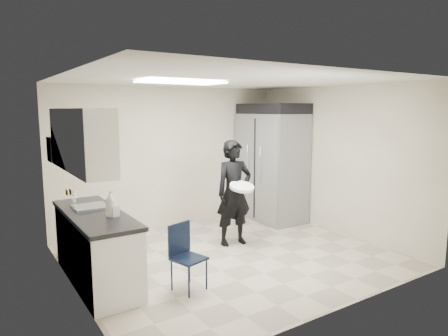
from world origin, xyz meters
TOP-DOWN VIEW (x-y plane):
  - floor at (0.00, 0.00)m, footprint 4.50×4.50m
  - ceiling at (0.00, 0.00)m, footprint 4.50×4.50m
  - back_wall at (0.00, 2.00)m, footprint 4.50×0.00m
  - left_wall at (-2.25, 0.00)m, footprint 0.00×4.00m
  - right_wall at (2.25, 0.00)m, footprint 0.00×4.00m
  - ceiling_panel at (-0.60, 0.40)m, footprint 1.20×0.60m
  - lower_counter at (-1.95, 0.20)m, footprint 0.60×1.90m
  - countertop at (-1.95, 0.20)m, footprint 0.64×1.95m
  - sink at (-1.93, 0.45)m, footprint 0.42×0.40m
  - faucet at (-2.13, 0.45)m, footprint 0.02×0.02m
  - upper_cabinets at (-2.08, 0.20)m, footprint 0.35×1.80m
  - towel_dispenser at (-2.14, 1.35)m, footprint 0.22×0.30m
  - notice_sticker_left at (-2.24, 0.10)m, footprint 0.00×0.12m
  - notice_sticker_right at (-2.24, 0.30)m, footprint 0.00×0.12m
  - commercial_fridge at (1.83, 1.27)m, footprint 0.80×1.35m
  - fridge_compressor at (1.83, 1.27)m, footprint 0.80×1.35m
  - folding_chair at (-1.08, -0.66)m, footprint 0.44×0.44m
  - man_tuxedo at (0.34, 0.44)m, footprint 0.66×0.48m
  - bucket_lid at (0.32, 0.19)m, footprint 0.42×0.42m
  - soap_bottle_a at (-1.84, -0.11)m, footprint 0.17×0.17m
  - soap_bottle_b at (-1.80, -0.13)m, footprint 0.10×0.10m

SIDE VIEW (x-z plane):
  - floor at x=0.00m, z-range 0.00..0.00m
  - folding_chair at x=-1.08m, z-range 0.00..0.79m
  - lower_counter at x=-1.95m, z-range 0.00..0.86m
  - man_tuxedo at x=0.34m, z-range 0.00..1.71m
  - sink at x=-1.93m, z-range 0.80..0.94m
  - countertop at x=-1.95m, z-range 0.86..0.91m
  - bucket_lid at x=0.32m, z-range 0.97..1.02m
  - soap_bottle_b at x=-1.80m, z-range 0.91..1.11m
  - faucet at x=-2.13m, z-range 0.90..1.14m
  - commercial_fridge at x=1.83m, z-range 0.00..2.10m
  - soap_bottle_a at x=-1.84m, z-range 0.91..1.22m
  - notice_sticker_right at x=-2.24m, z-range 1.15..1.21m
  - notice_sticker_left at x=-2.24m, z-range 1.19..1.25m
  - back_wall at x=0.00m, z-range -0.95..3.55m
  - left_wall at x=-2.25m, z-range -0.70..3.30m
  - right_wall at x=2.25m, z-range -0.70..3.30m
  - towel_dispenser at x=-2.14m, z-range 1.45..1.80m
  - upper_cabinets at x=-2.08m, z-range 1.45..2.20m
  - fridge_compressor at x=1.83m, z-range 2.10..2.30m
  - ceiling_panel at x=-0.60m, z-range 2.56..2.58m
  - ceiling at x=0.00m, z-range 2.60..2.60m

